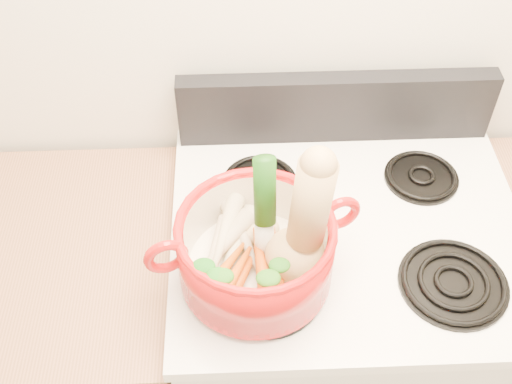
{
  "coord_description": "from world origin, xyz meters",
  "views": [
    {
      "loc": [
        -0.24,
        0.51,
        2.04
      ],
      "look_at": [
        -0.21,
        1.25,
        1.23
      ],
      "focal_mm": 45.0,
      "sensor_mm": 36.0,
      "label": 1
    }
  ],
  "objects_px": {
    "dutch_oven": "(256,251)",
    "leek": "(265,215)",
    "stove_body": "(330,340)",
    "squash": "(301,222)"
  },
  "relations": [
    {
      "from": "dutch_oven",
      "to": "leek",
      "type": "relative_size",
      "value": 1.12
    },
    {
      "from": "squash",
      "to": "stove_body",
      "type": "bearing_deg",
      "value": 51.19
    },
    {
      "from": "stove_body",
      "to": "squash",
      "type": "height_order",
      "value": "squash"
    },
    {
      "from": "dutch_oven",
      "to": "leek",
      "type": "xyz_separation_m",
      "value": [
        0.02,
        0.01,
        0.09
      ]
    },
    {
      "from": "leek",
      "to": "squash",
      "type": "bearing_deg",
      "value": -31.34
    },
    {
      "from": "squash",
      "to": "leek",
      "type": "height_order",
      "value": "squash"
    },
    {
      "from": "stove_body",
      "to": "squash",
      "type": "xyz_separation_m",
      "value": [
        -0.13,
        -0.15,
        0.69
      ]
    },
    {
      "from": "dutch_oven",
      "to": "leek",
      "type": "height_order",
      "value": "leek"
    },
    {
      "from": "stove_body",
      "to": "leek",
      "type": "relative_size",
      "value": 3.37
    },
    {
      "from": "stove_body",
      "to": "dutch_oven",
      "type": "bearing_deg",
      "value": -148.72
    }
  ]
}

